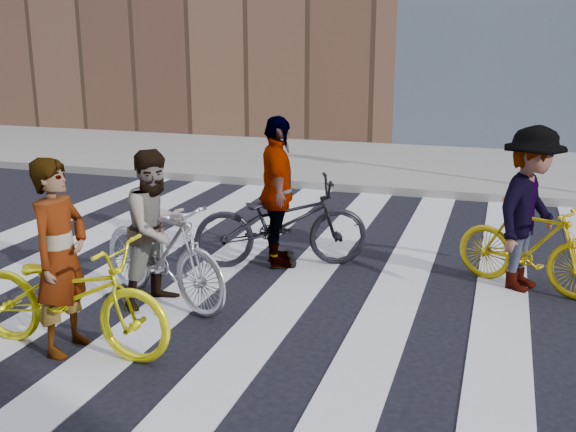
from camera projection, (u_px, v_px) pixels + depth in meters
The scene contains 11 objects.
ground at pixel (246, 287), 7.59m from camera, with size 100.00×100.00×0.00m, color black.
sidewalk_far at pixel (373, 164), 14.46m from camera, with size 100.00×5.00×0.15m, color gray.
zebra_crosswalk at pixel (246, 286), 7.58m from camera, with size 8.25×10.00×0.01m.
bike_yellow_left at pixel (69, 295), 5.93m from camera, with size 0.70×2.01×1.06m, color yellow.
bike_silver_mid at pixel (162, 252), 6.99m from camera, with size 0.53×1.89×1.14m, color #B1B1BB.
bike_yellow_right at pixel (531, 246), 7.40m from camera, with size 0.47×1.67×1.01m, color gold.
bike_dark_rear at pixel (281, 222), 8.15m from camera, with size 0.73×2.10×1.10m, color black.
rider_left at pixel (61, 257), 5.85m from camera, with size 0.64×0.42×1.75m, color slate.
rider_mid at pixel (157, 228), 6.94m from camera, with size 0.80×0.62×1.64m, color slate.
rider_right at pixel (529, 210), 7.31m from camera, with size 1.18×0.68×1.82m, color slate.
rider_rear at pixel (277, 193), 8.07m from camera, with size 1.08×0.45×1.84m, color slate.
Camera 1 is at (2.63, -6.63, 2.73)m, focal length 42.00 mm.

